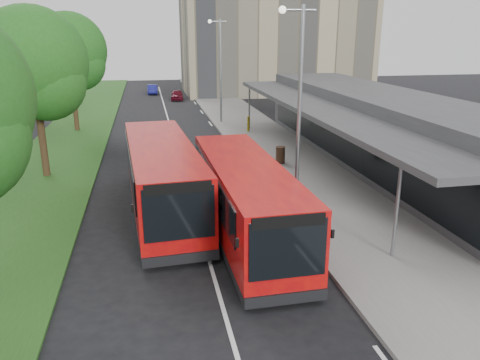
{
  "coord_description": "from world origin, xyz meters",
  "views": [
    {
      "loc": [
        -1.7,
        -15.64,
        7.16
      ],
      "look_at": [
        1.78,
        1.89,
        1.5
      ],
      "focal_mm": 35.0,
      "sensor_mm": 36.0,
      "label": 1
    }
  ],
  "objects_px": {
    "bollard": "(248,124)",
    "bus_second": "(162,178)",
    "lamp_post_far": "(219,64)",
    "car_far": "(153,89)",
    "bus_main": "(246,200)",
    "lamp_post_near": "(298,97)",
    "car_near": "(177,95)",
    "tree_mid": "(33,69)",
    "tree_far": "(69,55)",
    "litter_bin": "(280,155)"
  },
  "relations": [
    {
      "from": "lamp_post_far",
      "to": "car_far",
      "type": "bearing_deg",
      "value": 103.76
    },
    {
      "from": "car_far",
      "to": "bollard",
      "type": "bearing_deg",
      "value": -74.32
    },
    {
      "from": "tree_far",
      "to": "car_near",
      "type": "xyz_separation_m",
      "value": [
        8.62,
        15.7,
        -5.02
      ]
    },
    {
      "from": "tree_mid",
      "to": "car_near",
      "type": "distance_m",
      "value": 29.42
    },
    {
      "from": "tree_mid",
      "to": "tree_far",
      "type": "xyz_separation_m",
      "value": [
        -0.0,
        12.0,
        0.11
      ]
    },
    {
      "from": "bus_second",
      "to": "lamp_post_far",
      "type": "bearing_deg",
      "value": 70.65
    },
    {
      "from": "tree_mid",
      "to": "bus_main",
      "type": "height_order",
      "value": "tree_mid"
    },
    {
      "from": "tree_far",
      "to": "bollard",
      "type": "xyz_separation_m",
      "value": [
        12.57,
        -3.34,
        -4.87
      ]
    },
    {
      "from": "lamp_post_far",
      "to": "bollard",
      "type": "relative_size",
      "value": 7.27
    },
    {
      "from": "lamp_post_near",
      "to": "car_near",
      "type": "distance_m",
      "value": 35.09
    },
    {
      "from": "tree_mid",
      "to": "litter_bin",
      "type": "distance_m",
      "value": 13.37
    },
    {
      "from": "lamp_post_far",
      "to": "litter_bin",
      "type": "height_order",
      "value": "lamp_post_far"
    },
    {
      "from": "lamp_post_far",
      "to": "bus_second",
      "type": "xyz_separation_m",
      "value": [
        -5.38,
        -19.22,
        -3.22
      ]
    },
    {
      "from": "lamp_post_near",
      "to": "lamp_post_far",
      "type": "height_order",
      "value": "same"
    },
    {
      "from": "bus_main",
      "to": "lamp_post_near",
      "type": "bearing_deg",
      "value": 40.48
    },
    {
      "from": "lamp_post_near",
      "to": "litter_bin",
      "type": "distance_m",
      "value": 8.01
    },
    {
      "from": "bus_main",
      "to": "bollard",
      "type": "relative_size",
      "value": 8.99
    },
    {
      "from": "tree_mid",
      "to": "bollard",
      "type": "distance_m",
      "value": 15.99
    },
    {
      "from": "lamp_post_near",
      "to": "tree_far",
      "type": "bearing_deg",
      "value": 120.29
    },
    {
      "from": "car_near",
      "to": "lamp_post_far",
      "type": "bearing_deg",
      "value": -75.44
    },
    {
      "from": "bus_second",
      "to": "tree_mid",
      "type": "bearing_deg",
      "value": 128.77
    },
    {
      "from": "tree_far",
      "to": "lamp_post_far",
      "type": "bearing_deg",
      "value": 4.87
    },
    {
      "from": "litter_bin",
      "to": "bollard",
      "type": "xyz_separation_m",
      "value": [
        0.11,
        8.97,
        0.08
      ]
    },
    {
      "from": "bus_main",
      "to": "bus_second",
      "type": "height_order",
      "value": "bus_second"
    },
    {
      "from": "tree_far",
      "to": "car_near",
      "type": "bearing_deg",
      "value": 61.23
    },
    {
      "from": "lamp_post_near",
      "to": "car_near",
      "type": "xyz_separation_m",
      "value": [
        -2.51,
        34.75,
        -4.17
      ]
    },
    {
      "from": "bus_second",
      "to": "litter_bin",
      "type": "bearing_deg",
      "value": 37.94
    },
    {
      "from": "tree_far",
      "to": "bus_second",
      "type": "xyz_separation_m",
      "value": [
        5.74,
        -18.27,
        -4.07
      ]
    },
    {
      "from": "lamp_post_near",
      "to": "car_far",
      "type": "bearing_deg",
      "value": 97.09
    },
    {
      "from": "lamp_post_near",
      "to": "bollard",
      "type": "bearing_deg",
      "value": 84.77
    },
    {
      "from": "tree_far",
      "to": "litter_bin",
      "type": "bearing_deg",
      "value": -44.64
    },
    {
      "from": "bus_main",
      "to": "bollard",
      "type": "distance_m",
      "value": 18.44
    },
    {
      "from": "lamp_post_near",
      "to": "bus_second",
      "type": "bearing_deg",
      "value": 171.77
    },
    {
      "from": "bus_second",
      "to": "car_far",
      "type": "distance_m",
      "value": 39.9
    },
    {
      "from": "lamp_post_near",
      "to": "car_near",
      "type": "bearing_deg",
      "value": 94.12
    },
    {
      "from": "bus_second",
      "to": "car_far",
      "type": "bearing_deg",
      "value": 85.83
    },
    {
      "from": "bus_main",
      "to": "tree_far",
      "type": "bearing_deg",
      "value": 110.78
    },
    {
      "from": "bollard",
      "to": "tree_mid",
      "type": "bearing_deg",
      "value": -145.41
    },
    {
      "from": "tree_mid",
      "to": "car_far",
      "type": "xyz_separation_m",
      "value": [
        6.07,
        33.61,
        -4.92
      ]
    },
    {
      "from": "tree_far",
      "to": "lamp_post_near",
      "type": "distance_m",
      "value": 22.08
    },
    {
      "from": "bus_second",
      "to": "tree_far",
      "type": "bearing_deg",
      "value": 103.75
    },
    {
      "from": "bus_main",
      "to": "car_far",
      "type": "bearing_deg",
      "value": 92.23
    },
    {
      "from": "tree_far",
      "to": "lamp_post_far",
      "type": "distance_m",
      "value": 11.2
    },
    {
      "from": "tree_far",
      "to": "lamp_post_far",
      "type": "xyz_separation_m",
      "value": [
        11.13,
        0.95,
        -0.85
      ]
    },
    {
      "from": "car_near",
      "to": "bus_main",
      "type": "bearing_deg",
      "value": -85.16
    },
    {
      "from": "bollard",
      "to": "bus_second",
      "type": "bearing_deg",
      "value": -114.55
    },
    {
      "from": "lamp_post_near",
      "to": "bus_second",
      "type": "distance_m",
      "value": 6.32
    },
    {
      "from": "tree_mid",
      "to": "bus_main",
      "type": "relative_size",
      "value": 0.86
    },
    {
      "from": "tree_mid",
      "to": "car_near",
      "type": "xyz_separation_m",
      "value": [
        8.62,
        27.7,
        -4.92
      ]
    },
    {
      "from": "bollard",
      "to": "lamp_post_near",
      "type": "bearing_deg",
      "value": -95.23
    }
  ]
}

